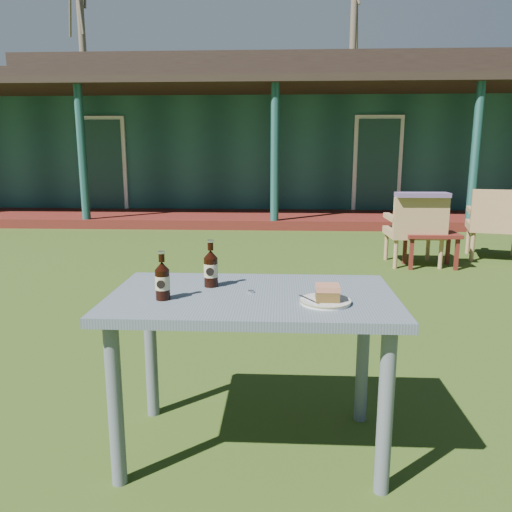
# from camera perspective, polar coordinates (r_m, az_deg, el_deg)

# --- Properties ---
(ground) EXTENTS (80.00, 80.00, 0.00)m
(ground) POSITION_cam_1_polar(r_m,az_deg,el_deg) (3.85, 1.00, -8.00)
(ground) COLOR #334916
(pavilion) EXTENTS (15.80, 8.30, 3.45)m
(pavilion) POSITION_cam_1_polar(r_m,az_deg,el_deg) (13.01, 2.46, 13.16)
(pavilion) COLOR #1A4541
(pavilion) RESTS_ON ground
(tree_left) EXTENTS (0.28, 0.28, 10.50)m
(tree_left) POSITION_cam_1_polar(r_m,az_deg,el_deg) (22.97, -19.16, 21.12)
(tree_left) COLOR brown
(tree_left) RESTS_ON ground
(tree_mid) EXTENTS (0.28, 0.28, 9.50)m
(tree_mid) POSITION_cam_1_polar(r_m,az_deg,el_deg) (22.57, 10.92, 20.42)
(tree_mid) COLOR brown
(tree_mid) RESTS_ON ground
(cafe_table) EXTENTS (1.20, 0.70, 0.72)m
(cafe_table) POSITION_cam_1_polar(r_m,az_deg,el_deg) (2.14, -0.41, -6.95)
(cafe_table) COLOR #54606A
(cafe_table) RESTS_ON ground
(plate) EXTENTS (0.20, 0.20, 0.01)m
(plate) POSITION_cam_1_polar(r_m,az_deg,el_deg) (2.00, 7.93, -5.13)
(plate) COLOR silver
(plate) RESTS_ON cafe_table
(cake_slice) EXTENTS (0.09, 0.09, 0.06)m
(cake_slice) POSITION_cam_1_polar(r_m,az_deg,el_deg) (1.98, 8.16, -4.14)
(cake_slice) COLOR #543E1B
(cake_slice) RESTS_ON plate
(fork) EXTENTS (0.08, 0.13, 0.00)m
(fork) POSITION_cam_1_polar(r_m,az_deg,el_deg) (1.98, 6.08, -4.99)
(fork) COLOR silver
(fork) RESTS_ON plate
(cola_bottle_near) EXTENTS (0.06, 0.06, 0.21)m
(cola_bottle_near) POSITION_cam_1_polar(r_m,az_deg,el_deg) (2.21, -5.18, -1.38)
(cola_bottle_near) COLOR black
(cola_bottle_near) RESTS_ON cafe_table
(cola_bottle_far) EXTENTS (0.06, 0.06, 0.20)m
(cola_bottle_far) POSITION_cam_1_polar(r_m,az_deg,el_deg) (2.04, -10.65, -2.75)
(cola_bottle_far) COLOR black
(cola_bottle_far) RESTS_ON cafe_table
(bottle_cap) EXTENTS (0.03, 0.03, 0.01)m
(bottle_cap) POSITION_cam_1_polar(r_m,az_deg,el_deg) (2.12, -0.59, -4.08)
(bottle_cap) COLOR silver
(bottle_cap) RESTS_ON cafe_table
(armchair_left) EXTENTS (0.61, 0.58, 0.81)m
(armchair_left) POSITION_cam_1_polar(r_m,az_deg,el_deg) (6.04, 17.81, 3.20)
(armchair_left) COLOR #A78053
(armchair_left) RESTS_ON ground
(armchair_right) EXTENTS (0.77, 0.74, 0.87)m
(armchair_right) POSITION_cam_1_polar(r_m,az_deg,el_deg) (6.72, 25.86, 3.68)
(armchair_right) COLOR #A78053
(armchair_right) RESTS_ON ground
(floral_throw) EXTENTS (0.58, 0.22, 0.05)m
(floral_throw) POSITION_cam_1_polar(r_m,az_deg,el_deg) (5.84, 18.49, 6.65)
(floral_throw) COLOR #614A74
(floral_throw) RESTS_ON armchair_left
(side_table) EXTENTS (0.60, 0.40, 0.40)m
(side_table) POSITION_cam_1_polar(r_m,az_deg,el_deg) (6.04, 19.38, 1.97)
(side_table) COLOR #5A1B15
(side_table) RESTS_ON ground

